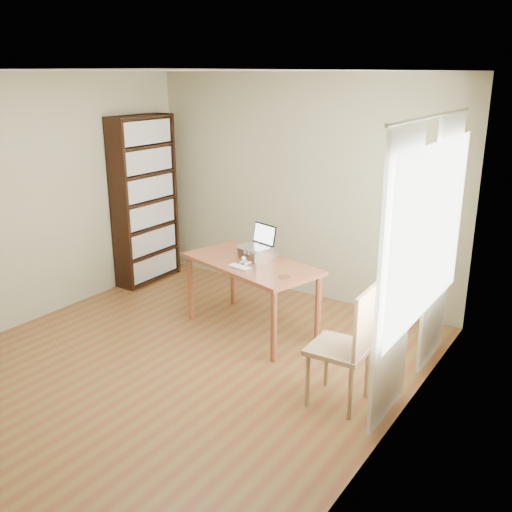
% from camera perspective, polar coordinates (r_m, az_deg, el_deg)
% --- Properties ---
extents(room, '(4.04, 4.54, 2.64)m').
position_cam_1_polar(room, '(4.94, -8.06, 2.62)').
color(room, brown).
rests_on(room, ground).
extents(bookshelf, '(0.30, 0.90, 2.10)m').
position_cam_1_polar(bookshelf, '(7.33, -11.04, 5.46)').
color(bookshelf, black).
rests_on(bookshelf, ground).
extents(curtains, '(0.03, 1.90, 2.25)m').
position_cam_1_polar(curtains, '(4.74, 16.13, -0.21)').
color(curtains, white).
rests_on(curtains, ground).
extents(desk, '(1.58, 1.07, 0.75)m').
position_cam_1_polar(desk, '(5.83, -0.51, -1.46)').
color(desk, brown).
rests_on(desk, ground).
extents(laptop_stand, '(0.32, 0.25, 0.13)m').
position_cam_1_polar(laptop_stand, '(5.83, -0.07, 0.39)').
color(laptop_stand, silver).
rests_on(laptop_stand, desk).
extents(laptop, '(0.36, 0.34, 0.22)m').
position_cam_1_polar(laptop, '(5.85, 0.23, 1.52)').
color(laptop, silver).
rests_on(laptop, laptop_stand).
extents(keyboard, '(0.27, 0.14, 0.02)m').
position_cam_1_polar(keyboard, '(5.61, -1.65, -1.12)').
color(keyboard, silver).
rests_on(keyboard, desk).
extents(coaster, '(0.11, 0.11, 0.01)m').
position_cam_1_polar(coaster, '(5.37, 2.82, -2.09)').
color(coaster, '#52351C').
rests_on(coaster, desk).
extents(cat, '(0.24, 0.48, 0.14)m').
position_cam_1_polar(cat, '(5.85, 0.28, 0.23)').
color(cat, '#423934').
rests_on(cat, desk).
extents(chair, '(0.47, 0.47, 1.02)m').
position_cam_1_polar(chair, '(4.60, 9.26, -8.57)').
color(chair, '#9D7D55').
rests_on(chair, ground).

